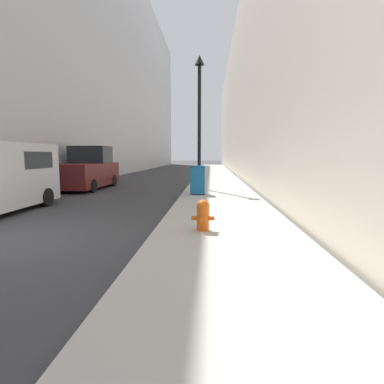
# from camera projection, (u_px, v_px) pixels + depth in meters

# --- Properties ---
(sidewalk_right) EXTENTS (3.23, 60.00, 0.15)m
(sidewalk_right) POSITION_uv_depth(u_px,v_px,m) (216.00, 177.00, 23.66)
(sidewalk_right) COLOR #ADA89E
(sidewalk_right) RESTS_ON ground
(building_left_glass) EXTENTS (12.00, 60.00, 21.91)m
(building_left_glass) POSITION_uv_depth(u_px,v_px,m) (75.00, 67.00, 31.19)
(building_left_glass) COLOR #BCBCC1
(building_left_glass) RESTS_ON ground
(building_right_stone) EXTENTS (12.00, 60.00, 13.80)m
(building_right_stone) POSITION_uv_depth(u_px,v_px,m) (291.00, 105.00, 30.28)
(building_right_stone) COLOR beige
(building_right_stone) RESTS_ON ground
(fire_hydrant) EXTENTS (0.51, 0.39, 0.68)m
(fire_hydrant) POSITION_uv_depth(u_px,v_px,m) (203.00, 214.00, 6.51)
(fire_hydrant) COLOR #D15614
(fire_hydrant) RESTS_ON sidewalk_right
(trash_bin) EXTENTS (0.62, 0.57, 1.20)m
(trash_bin) POSITION_uv_depth(u_px,v_px,m) (198.00, 180.00, 12.60)
(trash_bin) COLOR #19609E
(trash_bin) RESTS_ON sidewalk_right
(lamppost) EXTENTS (0.46, 0.46, 6.37)m
(lamppost) POSITION_uv_depth(u_px,v_px,m) (199.00, 111.00, 14.47)
(lamppost) COLOR black
(lamppost) RESTS_ON sidewalk_right
(pickup_truck) EXTENTS (2.25, 4.96, 2.30)m
(pickup_truck) POSITION_uv_depth(u_px,v_px,m) (86.00, 171.00, 16.12)
(pickup_truck) COLOR #561919
(pickup_truck) RESTS_ON ground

